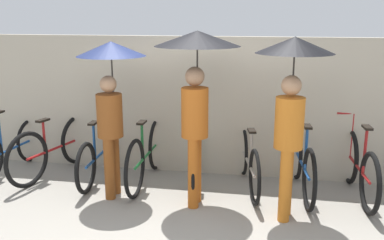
{
  "coord_description": "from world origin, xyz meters",
  "views": [
    {
      "loc": [
        0.94,
        -4.03,
        2.28
      ],
      "look_at": [
        0.0,
        1.06,
        1.0
      ],
      "focal_mm": 40.0,
      "sensor_mm": 36.0,
      "label": 1
    }
  ],
  "objects_px": {
    "parked_bicycle_0": "(10,148)",
    "parked_bicycle_2": "(100,153)",
    "parked_bicycle_3": "(147,154)",
    "parked_bicycle_1": "(55,148)",
    "pedestrian_leading": "(111,81)",
    "pedestrian_trailing": "(292,84)",
    "parked_bicycle_5": "(248,161)",
    "parked_bicycle_6": "(302,163)",
    "pedestrian_center": "(196,70)",
    "parked_bicycle_7": "(359,168)",
    "parked_bicycle_4": "(197,157)"
  },
  "relations": [
    {
      "from": "parked_bicycle_0",
      "to": "parked_bicycle_2",
      "type": "distance_m",
      "value": 1.4
    },
    {
      "from": "parked_bicycle_3",
      "to": "parked_bicycle_1",
      "type": "bearing_deg",
      "value": 87.97
    },
    {
      "from": "pedestrian_leading",
      "to": "parked_bicycle_2",
      "type": "bearing_deg",
      "value": 130.48
    },
    {
      "from": "parked_bicycle_0",
      "to": "pedestrian_trailing",
      "type": "relative_size",
      "value": 0.82
    },
    {
      "from": "parked_bicycle_2",
      "to": "parked_bicycle_3",
      "type": "relative_size",
      "value": 0.97
    },
    {
      "from": "parked_bicycle_5",
      "to": "parked_bicycle_6",
      "type": "bearing_deg",
      "value": -104.62
    },
    {
      "from": "parked_bicycle_1",
      "to": "pedestrian_trailing",
      "type": "xyz_separation_m",
      "value": [
        3.28,
        -0.74,
        1.14
      ]
    },
    {
      "from": "parked_bicycle_1",
      "to": "parked_bicycle_3",
      "type": "distance_m",
      "value": 1.4
    },
    {
      "from": "pedestrian_center",
      "to": "parked_bicycle_0",
      "type": "bearing_deg",
      "value": 170.91
    },
    {
      "from": "parked_bicycle_2",
      "to": "parked_bicycle_3",
      "type": "distance_m",
      "value": 0.7
    },
    {
      "from": "parked_bicycle_2",
      "to": "parked_bicycle_7",
      "type": "xyz_separation_m",
      "value": [
        3.5,
        -0.03,
        0.03
      ]
    },
    {
      "from": "pedestrian_center",
      "to": "parked_bicycle_1",
      "type": "bearing_deg",
      "value": 167.03
    },
    {
      "from": "parked_bicycle_1",
      "to": "pedestrian_leading",
      "type": "relative_size",
      "value": 0.92
    },
    {
      "from": "parked_bicycle_6",
      "to": "pedestrian_center",
      "type": "distance_m",
      "value": 1.89
    },
    {
      "from": "parked_bicycle_7",
      "to": "pedestrian_trailing",
      "type": "relative_size",
      "value": 0.83
    },
    {
      "from": "parked_bicycle_3",
      "to": "parked_bicycle_6",
      "type": "relative_size",
      "value": 1.02
    },
    {
      "from": "parked_bicycle_0",
      "to": "parked_bicycle_7",
      "type": "xyz_separation_m",
      "value": [
        4.9,
        -0.02,
        0.03
      ]
    },
    {
      "from": "parked_bicycle_4",
      "to": "parked_bicycle_7",
      "type": "height_order",
      "value": "parked_bicycle_4"
    },
    {
      "from": "pedestrian_center",
      "to": "parked_bicycle_5",
      "type": "bearing_deg",
      "value": 44.35
    },
    {
      "from": "parked_bicycle_1",
      "to": "parked_bicycle_4",
      "type": "height_order",
      "value": "parked_bicycle_1"
    },
    {
      "from": "parked_bicycle_2",
      "to": "pedestrian_trailing",
      "type": "xyz_separation_m",
      "value": [
        2.58,
        -0.72,
        1.18
      ]
    },
    {
      "from": "parked_bicycle_1",
      "to": "parked_bicycle_6",
      "type": "distance_m",
      "value": 3.5
    },
    {
      "from": "pedestrian_center",
      "to": "parked_bicycle_6",
      "type": "bearing_deg",
      "value": 23.49
    },
    {
      "from": "parked_bicycle_0",
      "to": "parked_bicycle_1",
      "type": "distance_m",
      "value": 0.7
    },
    {
      "from": "parked_bicycle_5",
      "to": "pedestrian_trailing",
      "type": "relative_size",
      "value": 0.83
    },
    {
      "from": "parked_bicycle_7",
      "to": "pedestrian_trailing",
      "type": "height_order",
      "value": "pedestrian_trailing"
    },
    {
      "from": "parked_bicycle_0",
      "to": "pedestrian_trailing",
      "type": "bearing_deg",
      "value": -95.77
    },
    {
      "from": "parked_bicycle_2",
      "to": "pedestrian_trailing",
      "type": "bearing_deg",
      "value": -108.95
    },
    {
      "from": "parked_bicycle_4",
      "to": "parked_bicycle_7",
      "type": "xyz_separation_m",
      "value": [
        2.1,
        -0.09,
        0.01
      ]
    },
    {
      "from": "parked_bicycle_1",
      "to": "parked_bicycle_2",
      "type": "distance_m",
      "value": 0.7
    },
    {
      "from": "parked_bicycle_2",
      "to": "parked_bicycle_4",
      "type": "relative_size",
      "value": 1.03
    },
    {
      "from": "parked_bicycle_4",
      "to": "pedestrian_leading",
      "type": "distance_m",
      "value": 1.59
    },
    {
      "from": "parked_bicycle_3",
      "to": "pedestrian_leading",
      "type": "relative_size",
      "value": 0.93
    },
    {
      "from": "parked_bicycle_0",
      "to": "parked_bicycle_6",
      "type": "relative_size",
      "value": 0.94
    },
    {
      "from": "parked_bicycle_7",
      "to": "parked_bicycle_2",
      "type": "bearing_deg",
      "value": 85.74
    },
    {
      "from": "parked_bicycle_1",
      "to": "parked_bicycle_5",
      "type": "distance_m",
      "value": 2.8
    },
    {
      "from": "parked_bicycle_1",
      "to": "pedestrian_center",
      "type": "xyz_separation_m",
      "value": [
        2.19,
        -0.57,
        1.26
      ]
    },
    {
      "from": "parked_bicycle_7",
      "to": "pedestrian_center",
      "type": "distance_m",
      "value": 2.44
    },
    {
      "from": "parked_bicycle_3",
      "to": "pedestrian_trailing",
      "type": "relative_size",
      "value": 0.89
    },
    {
      "from": "parked_bicycle_0",
      "to": "pedestrian_leading",
      "type": "xyz_separation_m",
      "value": [
        1.81,
        -0.49,
        1.12
      ]
    },
    {
      "from": "parked_bicycle_4",
      "to": "parked_bicycle_6",
      "type": "xyz_separation_m",
      "value": [
        1.4,
        -0.08,
        0.02
      ]
    },
    {
      "from": "parked_bicycle_2",
      "to": "pedestrian_center",
      "type": "relative_size",
      "value": 0.84
    },
    {
      "from": "parked_bicycle_5",
      "to": "parked_bicycle_6",
      "type": "relative_size",
      "value": 0.95
    },
    {
      "from": "parked_bicycle_4",
      "to": "parked_bicycle_6",
      "type": "height_order",
      "value": "parked_bicycle_6"
    },
    {
      "from": "parked_bicycle_0",
      "to": "parked_bicycle_4",
      "type": "xyz_separation_m",
      "value": [
        2.8,
        0.07,
        0.01
      ]
    },
    {
      "from": "parked_bicycle_1",
      "to": "parked_bicycle_7",
      "type": "relative_size",
      "value": 1.05
    },
    {
      "from": "parked_bicycle_1",
      "to": "parked_bicycle_6",
      "type": "bearing_deg",
      "value": -76.75
    },
    {
      "from": "parked_bicycle_0",
      "to": "parked_bicycle_2",
      "type": "bearing_deg",
      "value": -85.29
    },
    {
      "from": "parked_bicycle_3",
      "to": "parked_bicycle_6",
      "type": "height_order",
      "value": "parked_bicycle_6"
    },
    {
      "from": "parked_bicycle_0",
      "to": "pedestrian_center",
      "type": "height_order",
      "value": "pedestrian_center"
    }
  ]
}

